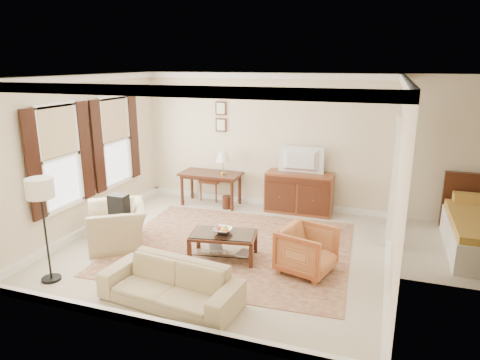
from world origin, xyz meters
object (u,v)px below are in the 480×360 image
Objects in this scene: writing_desk at (211,178)px; sideboard at (299,193)px; striped_armchair at (307,248)px; tv at (301,152)px; coffee_table at (223,239)px; sofa at (170,278)px; club_armchair at (117,218)px.

writing_desk is 1.98m from sideboard.
striped_armchair is at bearing -76.10° from sideboard.
tv is 2.87m from coffee_table.
writing_desk is at bearing 112.02° from sofa.
sideboard is 1.27× the size of club_armchair.
coffee_table is at bearing 104.60° from striped_armchair.
sideboard is 1.79× the size of striped_armchair.
sideboard is 2.72m from coffee_table.
tv is 4.29m from sofa.
striped_armchair is at bearing 54.98° from club_armchair.
tv is at bearing 3.40° from writing_desk.
striped_armchair is (0.65, -2.64, -0.04)m from sideboard.
tv is 0.83× the size of club_armchair.
sideboard is (1.97, 0.14, -0.19)m from writing_desk.
club_armchair is at bearing -105.51° from writing_desk.
writing_desk is at bearing -176.02° from sideboard.
tv is at bearing -90.00° from sideboard.
tv is at bearing 74.58° from coffee_table.
writing_desk is at bearing 128.58° from club_armchair.
sideboard is 0.74× the size of sofa.
writing_desk is 1.72× the size of striped_armchair.
sofa is (-1.55, -1.47, -0.02)m from striped_armchair.
writing_desk is at bearing 116.81° from coffee_table.
sideboard is 1.23× the size of coffee_table.
sofa is (-0.90, -4.10, -0.06)m from sideboard.
tv reaches higher than striped_armchair.
sideboard is at bearing 3.98° from writing_desk.
sideboard is at bearing 84.55° from sofa.
sideboard is at bearing 99.19° from club_armchair.
club_armchair is at bearing -134.89° from sideboard.
sideboard is at bearing -90.00° from tv.
coffee_table is 1.37m from striped_armchair.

